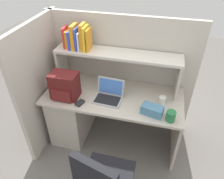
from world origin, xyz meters
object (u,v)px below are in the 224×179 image
paper_cup (162,100)px  snack_canister (171,116)px  computer_mouse (80,103)px  backpack (65,86)px  laptop (109,95)px  tissue_box (152,110)px

paper_cup → snack_canister: size_ratio=0.77×
computer_mouse → paper_cup: (0.87, 0.24, 0.03)m
backpack → snack_canister: size_ratio=2.75×
computer_mouse → laptop: bearing=50.5°
computer_mouse → tissue_box: 0.78m
backpack → tissue_box: size_ratio=1.38×
paper_cup → tissue_box: (-0.09, -0.20, 0.01)m
snack_canister → laptop: bearing=164.4°
computer_mouse → paper_cup: bearing=33.6°
computer_mouse → paper_cup: paper_cup is taller
computer_mouse → snack_canister: (0.97, -0.02, 0.04)m
computer_mouse → snack_canister: snack_canister is taller
tissue_box → backpack: bearing=-169.0°
tissue_box → snack_canister: (0.19, -0.05, 0.01)m
computer_mouse → tissue_box: (0.78, 0.04, 0.03)m
tissue_box → laptop: bearing=178.3°
backpack → paper_cup: size_ratio=3.57×
laptop → computer_mouse: (-0.28, -0.18, -0.03)m
tissue_box → computer_mouse: bearing=-163.4°
laptop → computer_mouse: size_ratio=3.13×
backpack → paper_cup: (1.08, 0.15, -0.11)m
laptop → paper_cup: 0.59m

